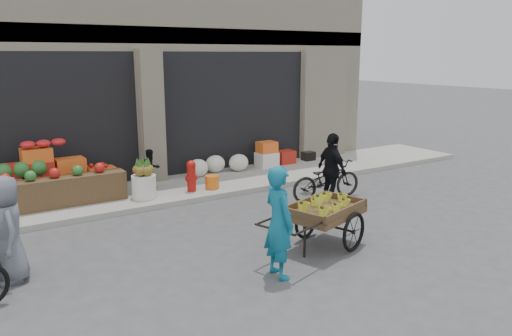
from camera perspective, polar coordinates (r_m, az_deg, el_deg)
ground at (r=8.37m, az=1.09°, el=-9.27°), size 80.00×80.00×0.00m
sidewalk at (r=11.81m, az=-10.03°, el=-2.52°), size 18.00×2.20×0.12m
building at (r=15.11m, az=-16.49°, el=13.19°), size 14.00×6.45×7.00m
fruit_display at (r=11.26m, az=-22.44°, el=-0.86°), size 3.10×1.12×1.24m
pineapple_bin at (r=11.02m, az=-12.68°, el=-2.09°), size 0.52×0.52×0.50m
fire_hydrant at (r=11.34m, az=-7.41°, el=-0.75°), size 0.22×0.22×0.71m
orange_bucket at (r=11.57m, az=-5.03°, el=-1.61°), size 0.32×0.32×0.30m
right_bay_goods at (r=13.41m, az=-0.75°, el=1.06°), size 3.35×0.60×0.70m
seated_person at (r=11.65m, az=-11.91°, el=-0.15°), size 0.51×0.43×0.93m
banana_cart at (r=8.29m, az=7.73°, el=-4.64°), size 2.39×1.49×0.93m
vendor_woman at (r=7.15m, az=2.63°, el=-6.20°), size 0.43×0.62×1.64m
vendor_grey at (r=7.84m, az=-26.58°, el=-6.27°), size 0.58×0.81×1.54m
bicycle at (r=11.11m, az=8.04°, el=-1.34°), size 1.77×0.77×0.90m
cyclist at (r=10.61m, az=8.67°, el=-0.20°), size 0.47×0.95×1.56m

